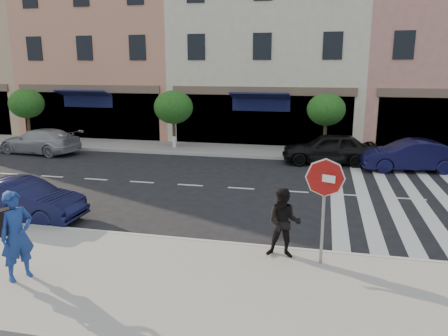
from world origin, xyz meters
TOP-DOWN VIEW (x-y plane):
  - ground at (0.00, 0.00)m, footprint 120.00×120.00m
  - sidewalk_near at (0.00, -3.75)m, footprint 60.00×4.50m
  - sidewalk_far at (0.00, 11.00)m, footprint 60.00×3.00m
  - building_west_mid at (-11.00, 17.00)m, footprint 10.00×9.00m
  - building_centre at (-0.50, 17.00)m, footprint 11.00×9.00m
  - street_tree_wa at (-14.00, 10.80)m, footprint 2.00×2.00m
  - street_tree_wb at (-5.00, 10.80)m, footprint 2.10×2.10m
  - street_tree_c at (3.00, 10.80)m, footprint 1.90×1.90m
  - stop_sign at (2.99, -2.19)m, footprint 0.79×0.37m
  - photographer at (-3.14, -4.29)m, footprint 0.73×0.82m
  - walker at (2.12, -2.00)m, footprint 0.80×0.63m
  - car_near_mid at (-5.72, -0.81)m, footprint 3.74×1.35m
  - car_far_left at (-11.54, 8.27)m, footprint 4.66×2.39m
  - car_far_mid at (3.19, 9.10)m, footprint 4.43×2.20m
  - car_far_right at (6.64, 8.42)m, footprint 4.32×2.00m

SIDE VIEW (x-z plane):
  - ground at x=0.00m, z-range 0.00..0.00m
  - sidewalk_near at x=0.00m, z-range 0.00..0.15m
  - sidewalk_far at x=0.00m, z-range 0.00..0.15m
  - car_near_mid at x=-5.72m, z-range 0.00..1.23m
  - car_far_left at x=-11.54m, z-range 0.00..1.29m
  - car_far_right at x=6.64m, z-range 0.00..1.37m
  - car_far_mid at x=3.19m, z-range 0.00..1.45m
  - walker at x=2.12m, z-range 0.15..1.79m
  - photographer at x=-3.14m, z-range 0.15..2.05m
  - stop_sign at x=2.99m, z-range 0.71..3.13m
  - street_tree_wb at x=-5.00m, z-range 0.78..3.84m
  - street_tree_wa at x=-14.00m, z-range 0.81..3.86m
  - street_tree_c at x=3.00m, z-range 0.84..3.87m
  - building_centre at x=-0.50m, z-range 0.00..11.00m
  - building_west_mid at x=-11.00m, z-range 0.00..14.00m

